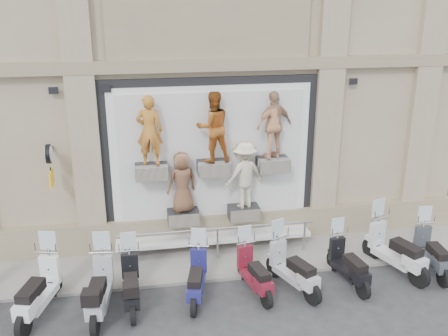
{
  "coord_description": "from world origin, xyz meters",
  "views": [
    {
      "loc": [
        -1.85,
        -9.17,
        6.42
      ],
      "look_at": [
        0.15,
        1.9,
        2.54
      ],
      "focal_mm": 40.0,
      "sensor_mm": 36.0,
      "label": 1
    }
  ],
  "objects_px": {
    "scooter_d": "(130,275)",
    "scooter_f": "(254,265)",
    "scooter_b": "(37,281)",
    "guard_rail": "(218,244)",
    "scooter_h": "(349,256)",
    "scooter_j": "(433,244)",
    "scooter_e": "(196,270)",
    "scooter_i": "(397,241)",
    "scooter_g": "(293,260)",
    "clock_sign_bracket": "(50,160)",
    "scooter_c": "(99,280)"
  },
  "relations": [
    {
      "from": "scooter_d",
      "to": "scooter_f",
      "type": "bearing_deg",
      "value": -0.92
    },
    {
      "from": "scooter_b",
      "to": "scooter_d",
      "type": "bearing_deg",
      "value": 16.08
    },
    {
      "from": "guard_rail",
      "to": "scooter_d",
      "type": "xyz_separation_m",
      "value": [
        -2.17,
        -1.59,
        0.28
      ]
    },
    {
      "from": "scooter_h",
      "to": "scooter_j",
      "type": "relative_size",
      "value": 0.97
    },
    {
      "from": "guard_rail",
      "to": "scooter_e",
      "type": "bearing_deg",
      "value": -115.06
    },
    {
      "from": "scooter_i",
      "to": "scooter_g",
      "type": "bearing_deg",
      "value": 167.81
    },
    {
      "from": "scooter_f",
      "to": "scooter_i",
      "type": "relative_size",
      "value": 0.84
    },
    {
      "from": "clock_sign_bracket",
      "to": "scooter_e",
      "type": "distance_m",
      "value": 4.3
    },
    {
      "from": "scooter_f",
      "to": "scooter_j",
      "type": "xyz_separation_m",
      "value": [
        4.47,
        0.11,
        0.03
      ]
    },
    {
      "from": "scooter_f",
      "to": "scooter_j",
      "type": "bearing_deg",
      "value": -9.77
    },
    {
      "from": "scooter_b",
      "to": "scooter_i",
      "type": "bearing_deg",
      "value": 17.99
    },
    {
      "from": "guard_rail",
      "to": "scooter_h",
      "type": "bearing_deg",
      "value": -29.46
    },
    {
      "from": "scooter_b",
      "to": "scooter_h",
      "type": "bearing_deg",
      "value": 16.0
    },
    {
      "from": "guard_rail",
      "to": "scooter_b",
      "type": "distance_m",
      "value": 4.39
    },
    {
      "from": "guard_rail",
      "to": "scooter_d",
      "type": "distance_m",
      "value": 2.7
    },
    {
      "from": "scooter_b",
      "to": "scooter_c",
      "type": "distance_m",
      "value": 1.27
    },
    {
      "from": "scooter_c",
      "to": "scooter_h",
      "type": "relative_size",
      "value": 1.12
    },
    {
      "from": "scooter_g",
      "to": "scooter_h",
      "type": "bearing_deg",
      "value": -21.0
    },
    {
      "from": "guard_rail",
      "to": "clock_sign_bracket",
      "type": "bearing_deg",
      "value": 173.16
    },
    {
      "from": "guard_rail",
      "to": "scooter_d",
      "type": "bearing_deg",
      "value": -143.77
    },
    {
      "from": "scooter_c",
      "to": "scooter_e",
      "type": "distance_m",
      "value": 2.09
    },
    {
      "from": "clock_sign_bracket",
      "to": "scooter_f",
      "type": "height_order",
      "value": "clock_sign_bracket"
    },
    {
      "from": "scooter_g",
      "to": "scooter_i",
      "type": "distance_m",
      "value": 2.7
    },
    {
      "from": "scooter_h",
      "to": "scooter_i",
      "type": "bearing_deg",
      "value": 3.82
    },
    {
      "from": "scooter_i",
      "to": "scooter_j",
      "type": "height_order",
      "value": "scooter_i"
    },
    {
      "from": "scooter_h",
      "to": "clock_sign_bracket",
      "type": "bearing_deg",
      "value": 154.71
    },
    {
      "from": "scooter_b",
      "to": "scooter_e",
      "type": "relative_size",
      "value": 1.13
    },
    {
      "from": "scooter_d",
      "to": "guard_rail",
      "type": "bearing_deg",
      "value": 34.89
    },
    {
      "from": "scooter_c",
      "to": "scooter_f",
      "type": "height_order",
      "value": "scooter_c"
    },
    {
      "from": "scooter_c",
      "to": "guard_rail",
      "type": "bearing_deg",
      "value": 38.4
    },
    {
      "from": "scooter_c",
      "to": "scooter_f",
      "type": "distance_m",
      "value": 3.4
    },
    {
      "from": "guard_rail",
      "to": "scooter_j",
      "type": "bearing_deg",
      "value": -16.11
    },
    {
      "from": "clock_sign_bracket",
      "to": "scooter_b",
      "type": "distance_m",
      "value": 2.86
    },
    {
      "from": "scooter_b",
      "to": "scooter_d",
      "type": "height_order",
      "value": "scooter_b"
    },
    {
      "from": "scooter_e",
      "to": "scooter_g",
      "type": "distance_m",
      "value": 2.21
    },
    {
      "from": "guard_rail",
      "to": "scooter_i",
      "type": "relative_size",
      "value": 2.44
    },
    {
      "from": "scooter_d",
      "to": "scooter_b",
      "type": "bearing_deg",
      "value": 178.68
    },
    {
      "from": "guard_rail",
      "to": "scooter_b",
      "type": "height_order",
      "value": "scooter_b"
    },
    {
      "from": "scooter_h",
      "to": "scooter_g",
      "type": "bearing_deg",
      "value": 172.36
    },
    {
      "from": "scooter_e",
      "to": "scooter_h",
      "type": "height_order",
      "value": "scooter_e"
    },
    {
      "from": "scooter_d",
      "to": "scooter_i",
      "type": "relative_size",
      "value": 0.88
    },
    {
      "from": "scooter_e",
      "to": "scooter_j",
      "type": "height_order",
      "value": "scooter_j"
    },
    {
      "from": "scooter_b",
      "to": "scooter_g",
      "type": "relative_size",
      "value": 1.07
    },
    {
      "from": "scooter_g",
      "to": "scooter_e",
      "type": "bearing_deg",
      "value": 157.45
    },
    {
      "from": "scooter_g",
      "to": "scooter_h",
      "type": "height_order",
      "value": "scooter_g"
    },
    {
      "from": "scooter_i",
      "to": "scooter_h",
      "type": "bearing_deg",
      "value": 173.52
    },
    {
      "from": "scooter_d",
      "to": "scooter_j",
      "type": "relative_size",
      "value": 1.0
    },
    {
      "from": "clock_sign_bracket",
      "to": "scooter_d",
      "type": "xyz_separation_m",
      "value": [
        1.73,
        -2.06,
        -2.06
      ]
    },
    {
      "from": "scooter_e",
      "to": "scooter_f",
      "type": "relative_size",
      "value": 1.02
    },
    {
      "from": "scooter_d",
      "to": "scooter_g",
      "type": "relative_size",
      "value": 0.97
    }
  ]
}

